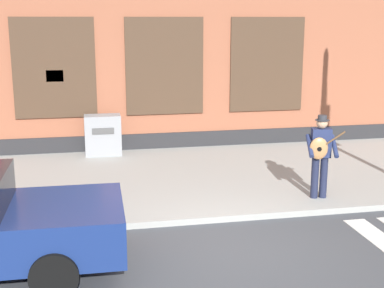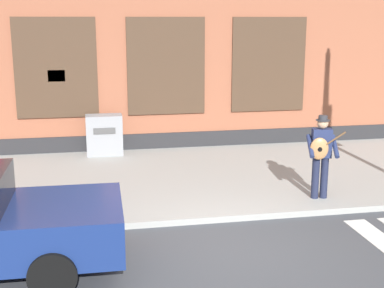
{
  "view_description": "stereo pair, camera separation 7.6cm",
  "coord_description": "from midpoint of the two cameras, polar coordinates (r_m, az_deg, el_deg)",
  "views": [
    {
      "loc": [
        -2.11,
        -7.66,
        3.64
      ],
      "look_at": [
        -0.28,
        1.56,
        1.44
      ],
      "focal_mm": 50.0,
      "sensor_mm": 36.0,
      "label": 1
    },
    {
      "loc": [
        -2.03,
        -7.67,
        3.64
      ],
      "look_at": [
        -0.28,
        1.56,
        1.44
      ],
      "focal_mm": 50.0,
      "sensor_mm": 36.0,
      "label": 2
    }
  ],
  "objects": [
    {
      "name": "utility_box",
      "position": [
        14.32,
        -9.63,
        0.95
      ],
      "size": [
        0.94,
        0.54,
        1.07
      ],
      "color": "gray",
      "rests_on": "sidewalk"
    },
    {
      "name": "sidewalk",
      "position": [
        12.4,
        -1.14,
        -3.61
      ],
      "size": [
        28.0,
        5.52,
        0.12
      ],
      "color": "#9E9E99",
      "rests_on": "ground"
    },
    {
      "name": "busker",
      "position": [
        10.86,
        13.34,
        -0.81
      ],
      "size": [
        0.72,
        0.62,
        1.69
      ],
      "color": "#1E233D",
      "rests_on": "sidewalk"
    },
    {
      "name": "ground_plane",
      "position": [
        8.73,
        3.6,
        -11.47
      ],
      "size": [
        160.0,
        160.0,
        0.0
      ],
      "primitive_type": "plane",
      "color": "#424449"
    }
  ]
}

